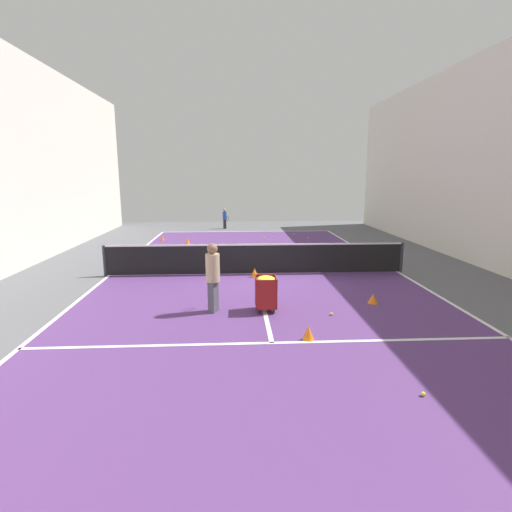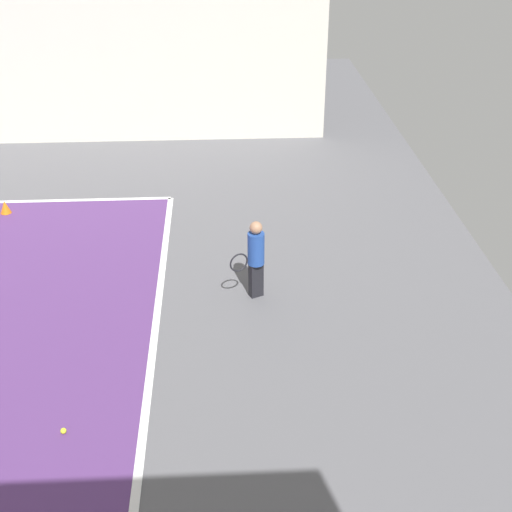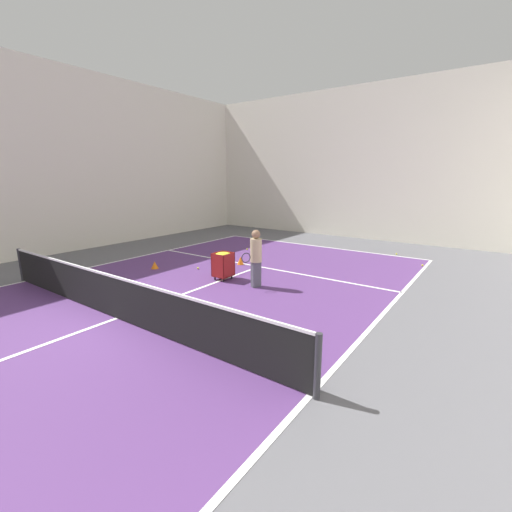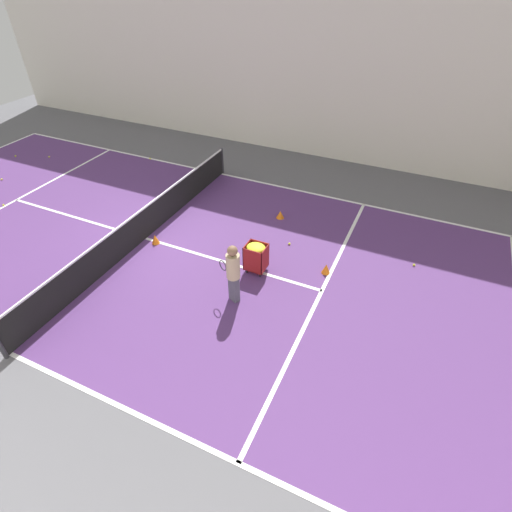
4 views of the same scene
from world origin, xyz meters
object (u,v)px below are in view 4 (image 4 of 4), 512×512
at_px(tennis_net, 143,224).
at_px(training_cone_0, 326,269).
at_px(ball_cart, 256,253).
at_px(coach_at_net, 233,270).

bearing_deg(tennis_net, training_cone_0, 97.71).
distance_m(tennis_net, training_cone_0, 5.48).
xyz_separation_m(tennis_net, ball_cart, (-0.03, 3.66, 0.08)).
relative_size(ball_cart, training_cone_0, 2.94).
relative_size(tennis_net, coach_at_net, 5.96).
xyz_separation_m(coach_at_net, training_cone_0, (-1.95, 1.78, -0.80)).
height_order(tennis_net, coach_at_net, coach_at_net).
height_order(tennis_net, ball_cart, tennis_net).
xyz_separation_m(tennis_net, training_cone_0, (-0.73, 5.42, -0.37)).
xyz_separation_m(coach_at_net, ball_cart, (-1.25, 0.02, -0.35)).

